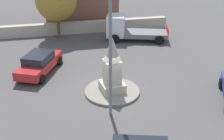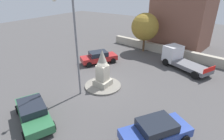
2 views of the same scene
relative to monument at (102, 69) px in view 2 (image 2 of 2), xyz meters
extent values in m
plane|color=#4F4C4C|center=(0.00, 0.00, -1.76)|extent=(80.00, 80.00, 0.00)
cylinder|color=gray|center=(0.00, 0.00, -1.68)|extent=(3.42, 3.42, 0.15)
cube|color=#B2AA99|center=(0.00, 0.00, -1.33)|extent=(1.38, 1.38, 0.54)
cube|color=#B2AA99|center=(0.00, 0.00, -0.32)|extent=(0.94, 0.94, 1.48)
cone|color=#B2AA99|center=(0.00, 0.00, 1.15)|extent=(1.03, 1.03, 1.46)
cylinder|color=slate|center=(-2.14, 0.86, 2.44)|extent=(0.16, 0.16, 8.39)
cube|color=#2D6B42|center=(-6.63, 1.02, -1.16)|extent=(3.38, 4.81, 0.56)
cube|color=#1E232D|center=(-6.56, 1.18, -0.63)|extent=(2.37, 2.71, 0.50)
cylinder|color=black|center=(-6.44, -0.77, -1.44)|extent=(0.45, 0.67, 0.64)
cylinder|color=black|center=(-8.06, -0.08, -1.44)|extent=(0.45, 0.67, 0.64)
cylinder|color=black|center=(-5.21, 2.11, -1.44)|extent=(0.45, 0.67, 0.64)
cylinder|color=black|center=(-6.82, 2.80, -1.44)|extent=(0.45, 0.67, 0.64)
cube|color=#2D479E|center=(-3.52, -6.67, -1.14)|extent=(4.56, 3.85, 0.59)
cube|color=#1E232D|center=(-3.50, -6.68, -0.57)|extent=(2.69, 2.54, 0.54)
cylinder|color=black|center=(-1.78, -6.76, -1.44)|extent=(0.65, 0.54, 0.64)
cylinder|color=black|center=(-2.75, -8.24, -1.44)|extent=(0.65, 0.54, 0.64)
cylinder|color=black|center=(-4.28, -5.10, -1.44)|extent=(0.65, 0.54, 0.64)
cube|color=#B22323|center=(4.35, 3.87, -1.14)|extent=(4.58, 3.73, 0.60)
cube|color=#1E232D|center=(4.30, 3.91, -0.57)|extent=(2.61, 2.43, 0.53)
cylinder|color=black|center=(2.61, 3.96, -1.44)|extent=(0.66, 0.53, 0.64)
cylinder|color=black|center=(3.51, 5.39, -1.44)|extent=(0.66, 0.53, 0.64)
cylinder|color=black|center=(5.20, 2.35, -1.44)|extent=(0.66, 0.53, 0.64)
cylinder|color=black|center=(6.09, 3.78, -1.44)|extent=(0.66, 0.53, 0.64)
cube|color=silver|center=(9.06, -3.60, -0.39)|extent=(2.45, 2.25, 1.89)
cube|color=slate|center=(7.91, -6.13, -1.12)|extent=(3.44, 4.44, 0.42)
cube|color=red|center=(7.10, -7.91, -0.66)|extent=(1.75, 0.84, 0.50)
cylinder|color=black|center=(8.17, -3.18, -1.34)|extent=(0.60, 0.88, 0.84)
cylinder|color=black|center=(9.96, -4.00, -1.34)|extent=(0.60, 0.88, 0.84)
cylinder|color=black|center=(6.51, -6.83, -1.34)|extent=(0.60, 0.88, 0.84)
cylinder|color=black|center=(8.30, -7.64, -1.34)|extent=(0.60, 0.88, 0.84)
cube|color=#B2AA99|center=(12.10, -1.50, -1.19)|extent=(2.78, 16.88, 1.12)
cube|color=brown|center=(16.78, -2.08, 3.44)|extent=(7.33, 8.35, 10.39)
cylinder|color=brown|center=(11.44, 1.31, -0.66)|extent=(0.29, 0.29, 2.20)
sphere|color=olive|center=(11.44, 1.31, 1.75)|extent=(3.74, 3.74, 3.74)
camera|label=1|loc=(-13.87, 4.97, 6.99)|focal=43.96mm
camera|label=2|loc=(-11.98, -9.28, 7.01)|focal=29.41mm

